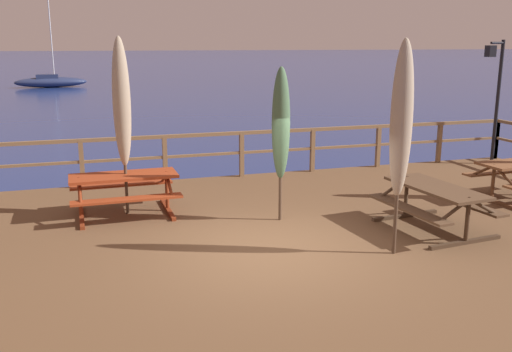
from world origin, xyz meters
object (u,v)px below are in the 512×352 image
Objects in this scene: patio_umbrella_tall_mid_right at (281,124)px; patio_umbrella_tall_back_right at (401,121)px; lamp_post_hooked at (495,83)px; picnic_table_mid_right at (435,198)px; picnic_table_back_right at (124,185)px; patio_umbrella_tall_mid_left at (122,103)px; sailboat_distant at (51,81)px.

patio_umbrella_tall_mid_right is 0.86× the size of patio_umbrella_tall_back_right.
lamp_post_hooked is (6.82, 2.86, 0.38)m from patio_umbrella_tall_mid_right.
lamp_post_hooked is at bearing 22.78° from patio_umbrella_tall_mid_right.
picnic_table_mid_right is at bearing -29.12° from patio_umbrella_tall_mid_right.
picnic_table_mid_right is 2.91m from patio_umbrella_tall_mid_right.
patio_umbrella_tall_back_right is at bearing -147.43° from picnic_table_mid_right.
lamp_post_hooked is (9.46, 1.71, 1.55)m from picnic_table_back_right.
patio_umbrella_tall_mid_left is 2.89m from patio_umbrella_tall_mid_right.
lamp_post_hooked reaches higher than picnic_table_mid_right.
picnic_table_mid_right is 0.26× the size of sailboat_distant.
patio_umbrella_tall_mid_right is at bearing 150.88° from picnic_table_mid_right.
patio_umbrella_tall_mid_left reaches higher than picnic_table_back_right.
picnic_table_back_right is at bearing 156.47° from patio_umbrella_tall_mid_right.
patio_umbrella_tall_mid_right reaches higher than picnic_table_back_right.
patio_umbrella_tall_mid_right is (-2.32, 1.29, 1.18)m from picnic_table_mid_right.
picnic_table_mid_right is 0.74× the size of patio_umbrella_tall_mid_right.
patio_umbrella_tall_back_right is (1.09, -2.08, 0.29)m from patio_umbrella_tall_mid_right.
picnic_table_back_right is 0.25× the size of sailboat_distant.
lamp_post_hooked is at bearing -72.70° from sailboat_distant.
picnic_table_mid_right is at bearing -137.22° from lamp_post_hooked.
picnic_table_mid_right is at bearing -79.69° from sailboat_distant.
sailboat_distant is (-6.88, 45.41, -2.16)m from patio_umbrella_tall_back_right.
sailboat_distant is (-3.19, 42.12, -2.19)m from patio_umbrella_tall_mid_left.
sailboat_distant is (-5.79, 43.33, -1.87)m from patio_umbrella_tall_mid_right.
lamp_post_hooked is 0.41× the size of sailboat_distant.
sailboat_distant is (-12.61, 40.47, -2.24)m from lamp_post_hooked.
picnic_table_back_right is 0.60× the size of patio_umbrella_tall_mid_left.
lamp_post_hooked is at bearing 9.96° from patio_umbrella_tall_mid_left.
patio_umbrella_tall_back_right reaches higher than patio_umbrella_tall_mid_right.
patio_umbrella_tall_mid_right is at bearing -23.53° from picnic_table_back_right.
patio_umbrella_tall_mid_left is (-4.93, 2.50, 1.50)m from picnic_table_mid_right.
patio_umbrella_tall_mid_left is 4.95m from patio_umbrella_tall_back_right.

